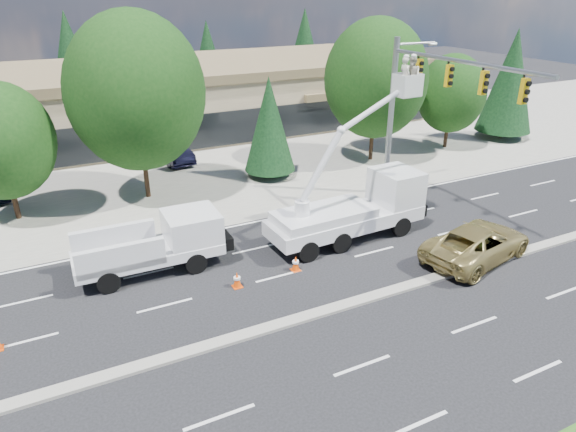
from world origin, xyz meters
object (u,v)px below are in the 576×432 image
bucket_truck (362,199)px  utility_pickup (159,248)px  signal_mast (418,99)px  minivan (477,243)px

bucket_truck → utility_pickup: bearing=171.2°
signal_mast → bucket_truck: (-4.59, -1.96, -4.14)m
signal_mast → minivan: (-1.23, -6.44, -5.25)m
signal_mast → utility_pickup: (-14.42, -0.85, -5.06)m
bucket_truck → minivan: bearing=-55.5°
utility_pickup → bucket_truck: 9.94m
signal_mast → utility_pickup: 15.31m
utility_pickup → bucket_truck: bearing=-5.3°
utility_pickup → minivan: utility_pickup is taller
minivan → signal_mast: bearing=-23.3°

